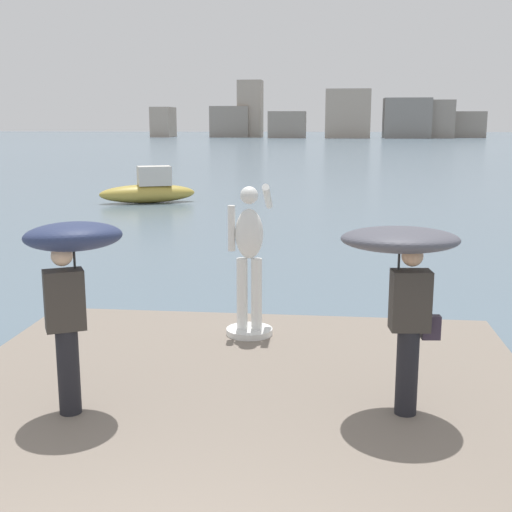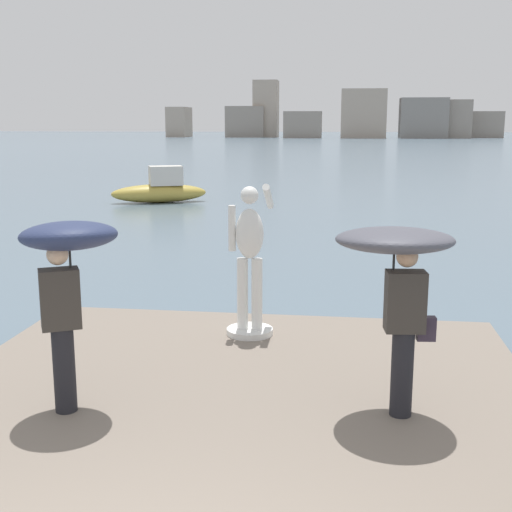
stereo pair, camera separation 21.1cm
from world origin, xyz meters
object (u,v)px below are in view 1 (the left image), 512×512
Objects in this scene: onlooker_right at (403,262)px; boat_near at (149,190)px; statue_white_figure at (249,265)px; onlooker_left at (71,262)px.

boat_near is (-8.17, 20.57, -1.42)m from onlooker_right.
boat_near is (-6.38, 18.20, -0.85)m from statue_white_figure.
statue_white_figure is at bearing 61.78° from onlooker_left.
onlooker_right is at bearing -68.34° from boat_near.
statue_white_figure is 1.05× the size of onlooker_left.
statue_white_figure is 19.31m from boat_near.
onlooker_left is (-1.44, -2.67, 0.56)m from statue_white_figure.
statue_white_figure is at bearing 127.02° from onlooker_right.
onlooker_right is at bearing 5.48° from onlooker_left.
onlooker_right is at bearing -52.98° from statue_white_figure.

